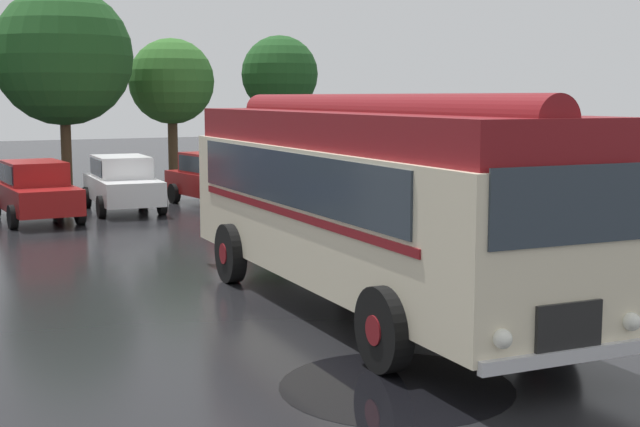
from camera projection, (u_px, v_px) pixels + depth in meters
ground_plane at (352, 303)px, 14.98m from camera, size 120.00×120.00×0.00m
vintage_bus at (364, 194)px, 14.31m from camera, size 3.36×10.26×3.49m
car_near_left at (36, 191)px, 24.79m from camera, size 2.02×4.23×1.66m
car_mid_left at (122, 183)px, 26.93m from camera, size 2.22×4.33×1.66m
car_mid_right at (216, 179)px, 28.32m from camera, size 2.25×4.34×1.66m
tree_centre at (65, 59)px, 30.76m from camera, size 4.77×4.77×7.21m
tree_right_of_centre at (172, 83)px, 34.16m from camera, size 3.28×3.28×5.67m
tree_far_right at (280, 73)px, 36.05m from camera, size 3.12×3.12×5.91m
puddle_patch at (396, 386)px, 10.66m from camera, size 2.83×2.83×0.01m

